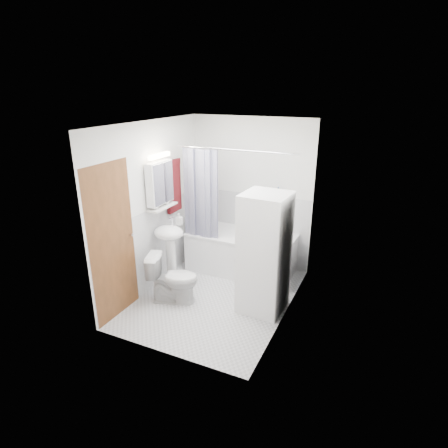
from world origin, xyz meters
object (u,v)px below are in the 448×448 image
at_px(washer_dryer, 264,254).
at_px(bathtub, 241,251).
at_px(toilet, 173,279).
at_px(sink, 170,242).

bearing_deg(washer_dryer, bathtub, 130.15).
height_order(bathtub, washer_dryer, washer_dryer).
distance_m(bathtub, toilet, 1.33).
height_order(bathtub, toilet, toilet).
xyz_separation_m(sink, toilet, (0.26, -0.34, -0.37)).
relative_size(washer_dryer, toilet, 2.32).
height_order(sink, washer_dryer, washer_dryer).
xyz_separation_m(bathtub, washer_dryer, (0.67, -0.89, 0.45)).
bearing_deg(toilet, washer_dryer, -92.25).
bearing_deg(toilet, bathtub, -40.77).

